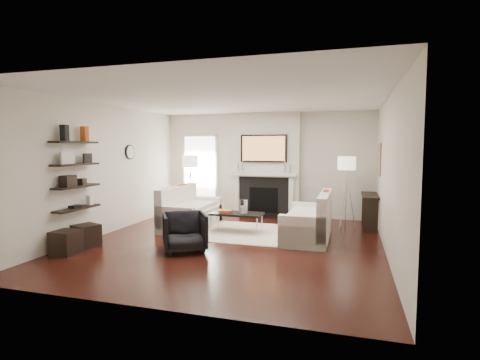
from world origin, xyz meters
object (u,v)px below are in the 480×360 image
(loveseat_right_base, at_px, (307,228))
(lamp_left_shade, at_px, (190,161))
(lamp_right_shade, at_px, (347,163))
(loveseat_left_base, at_px, (191,218))
(ottoman_near, at_px, (86,236))
(armchair, at_px, (185,230))
(coffee_table, at_px, (237,214))

(loveseat_right_base, relative_size, lamp_left_shade, 4.50)
(lamp_left_shade, relative_size, lamp_right_shade, 1.00)
(loveseat_left_base, distance_m, loveseat_right_base, 2.66)
(loveseat_left_base, bearing_deg, ottoman_near, -119.82)
(lamp_left_shade, height_order, ottoman_near, lamp_left_shade)
(loveseat_right_base, bearing_deg, lamp_left_shade, 154.67)
(loveseat_left_base, bearing_deg, armchair, -69.17)
(coffee_table, bearing_deg, lamp_left_shade, 140.54)
(coffee_table, bearing_deg, ottoman_near, -141.00)
(loveseat_left_base, distance_m, coffee_table, 1.17)
(coffee_table, bearing_deg, loveseat_left_base, 171.26)
(coffee_table, relative_size, lamp_right_shade, 2.75)
(loveseat_left_base, relative_size, armchair, 2.43)
(coffee_table, height_order, lamp_right_shade, lamp_right_shade)
(ottoman_near, bearing_deg, loveseat_right_base, 24.64)
(lamp_right_shade, xyz_separation_m, ottoman_near, (-4.52, -3.16, -1.25))
(armchair, xyz_separation_m, lamp_left_shade, (-1.24, 3.02, 1.08))
(armchair, bearing_deg, coffee_table, 43.11)
(lamp_right_shade, bearing_deg, ottoman_near, -145.01)
(lamp_left_shade, bearing_deg, ottoman_near, -100.77)
(loveseat_right_base, relative_size, coffee_table, 1.64)
(loveseat_right_base, relative_size, lamp_right_shade, 4.50)
(loveseat_left_base, height_order, coffee_table, same)
(loveseat_right_base, xyz_separation_m, lamp_right_shade, (0.71, 1.42, 1.24))
(loveseat_right_base, relative_size, ottoman_near, 4.50)
(loveseat_left_base, bearing_deg, lamp_left_shade, 114.42)
(loveseat_left_base, bearing_deg, lamp_right_shade, 18.49)
(lamp_left_shade, bearing_deg, lamp_right_shade, -1.40)
(coffee_table, bearing_deg, loveseat_right_base, -4.60)
(loveseat_right_base, height_order, lamp_right_shade, lamp_right_shade)
(armchair, relative_size, ottoman_near, 1.85)
(loveseat_right_base, distance_m, armchair, 2.47)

